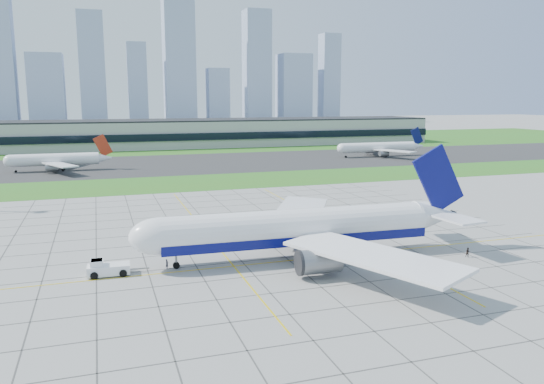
# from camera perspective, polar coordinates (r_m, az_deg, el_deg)

# --- Properties ---
(ground) EXTENTS (1400.00, 1400.00, 0.00)m
(ground) POSITION_cam_1_polar(r_m,az_deg,el_deg) (94.84, 1.47, -7.05)
(ground) COLOR #999A94
(ground) RESTS_ON ground
(grass_median) EXTENTS (700.00, 35.00, 0.04)m
(grass_median) POSITION_cam_1_polar(r_m,az_deg,el_deg) (180.16, -8.21, 1.02)
(grass_median) COLOR #396B1E
(grass_median) RESTS_ON ground
(asphalt_taxiway) EXTENTS (700.00, 75.00, 0.04)m
(asphalt_taxiway) POSITION_cam_1_polar(r_m,az_deg,el_deg) (234.03, -10.58, 3.01)
(asphalt_taxiway) COLOR #383838
(asphalt_taxiway) RESTS_ON ground
(grass_far) EXTENTS (700.00, 145.00, 0.04)m
(grass_far) POSITION_cam_1_polar(r_m,az_deg,el_deg) (342.86, -13.08, 5.09)
(grass_far) COLOR #396B1E
(grass_far) RESTS_ON ground
(apron_markings) EXTENTS (120.00, 130.00, 0.03)m
(apron_markings) POSITION_cam_1_polar(r_m,az_deg,el_deg) (105.05, -0.35, -5.34)
(apron_markings) COLOR #474744
(apron_markings) RESTS_ON ground
(terminal) EXTENTS (260.00, 43.00, 15.80)m
(terminal) POSITION_cam_1_polar(r_m,az_deg,el_deg) (323.65, -5.61, 6.42)
(terminal) COLOR #B7B7B2
(terminal) RESTS_ON ground
(city_skyline) EXTENTS (523.00, 32.40, 160.00)m
(city_skyline) POSITION_cam_1_polar(r_m,az_deg,el_deg) (606.56, -16.52, 12.55)
(city_skyline) COLOR #95A5C3
(city_skyline) RESTS_ON ground
(airliner) EXTENTS (62.15, 62.92, 19.56)m
(airliner) POSITION_cam_1_polar(r_m,az_deg,el_deg) (93.19, 2.97, -3.95)
(airliner) COLOR white
(airliner) RESTS_ON ground
(pushback_tug) EXTENTS (9.64, 3.58, 2.67)m
(pushback_tug) POSITION_cam_1_polar(r_m,az_deg,el_deg) (89.19, -17.38, -7.83)
(pushback_tug) COLOR white
(pushback_tug) RESTS_ON ground
(crew_near) EXTENTS (0.67, 0.70, 1.61)m
(crew_near) POSITION_cam_1_polar(r_m,az_deg,el_deg) (90.24, -11.23, -7.60)
(crew_near) COLOR black
(crew_near) RESTS_ON ground
(crew_far) EXTENTS (1.05, 0.95, 1.77)m
(crew_far) POSITION_cam_1_polar(r_m,az_deg,el_deg) (100.88, 20.33, -6.11)
(crew_far) COLOR black
(crew_far) RESTS_ON ground
(distant_jet_1) EXTENTS (37.73, 42.66, 14.08)m
(distant_jet_1) POSITION_cam_1_polar(r_m,az_deg,el_deg) (222.95, -22.13, 3.26)
(distant_jet_1) COLOR white
(distant_jet_1) RESTS_ON ground
(distant_jet_2) EXTENTS (44.78, 42.66, 14.08)m
(distant_jet_2) POSITION_cam_1_polar(r_m,az_deg,el_deg) (264.62, 11.45, 4.74)
(distant_jet_2) COLOR white
(distant_jet_2) RESTS_ON ground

